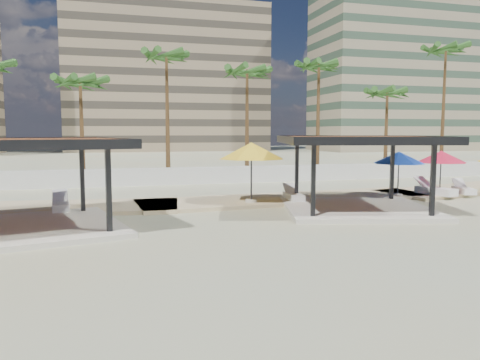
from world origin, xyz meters
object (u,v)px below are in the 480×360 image
object	(u,v)px
lounger_a	(61,205)
lounger_d	(463,190)
lounger_b	(293,196)
umbrella_c	(441,157)
pavilion_west	(25,176)
pavilion_central	(357,166)
lounger_c	(435,190)

from	to	relation	value
lounger_a	lounger_d	world-z (taller)	lounger_a
lounger_b	lounger_d	xyz separation A→B (m)	(10.29, -0.22, 0.00)
lounger_a	umbrella_c	bearing A→B (deg)	-96.84
pavilion_west	lounger_a	size ratio (longest dim) A/B	3.64
pavilion_west	umbrella_c	bearing A→B (deg)	-3.87
pavilion_central	pavilion_west	size ratio (longest dim) A/B	1.03
lounger_c	lounger_d	distance (m)	1.94
lounger_d	umbrella_c	bearing A→B (deg)	111.93
pavilion_west	umbrella_c	size ratio (longest dim) A/B	2.26
lounger_b	lounger_c	size ratio (longest dim) A/B	0.80
pavilion_west	lounger_a	bearing A→B (deg)	64.05
pavilion_west	lounger_c	world-z (taller)	pavilion_west
pavilion_west	lounger_c	bearing A→B (deg)	-3.59
pavilion_west	lounger_c	size ratio (longest dim) A/B	3.16
pavilion_central	lounger_a	bearing A→B (deg)	-177.58
lounger_d	lounger_a	bearing A→B (deg)	108.67
lounger_c	lounger_b	bearing A→B (deg)	75.44
pavilion_central	lounger_d	distance (m)	8.97
pavilion_central	lounger_c	world-z (taller)	pavilion_central
umbrella_c	lounger_a	size ratio (longest dim) A/B	1.61
lounger_a	lounger_b	bearing A→B (deg)	-95.68
umbrella_c	lounger_a	world-z (taller)	umbrella_c
umbrella_c	lounger_a	xyz separation A→B (m)	(-19.86, 0.18, -1.89)
pavilion_west	pavilion_central	bearing A→B (deg)	-10.19
lounger_b	lounger_a	bearing A→B (deg)	95.99
lounger_a	lounger_d	bearing A→B (deg)	-96.57
lounger_a	lounger_d	size ratio (longest dim) A/B	1.04
lounger_d	lounger_b	bearing A→B (deg)	107.71
pavilion_central	umbrella_c	bearing A→B (deg)	36.46
lounger_c	pavilion_west	bearing A→B (deg)	86.88
pavilion_west	umbrella_c	world-z (taller)	pavilion_west
lounger_c	lounger_d	bearing A→B (deg)	-101.87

